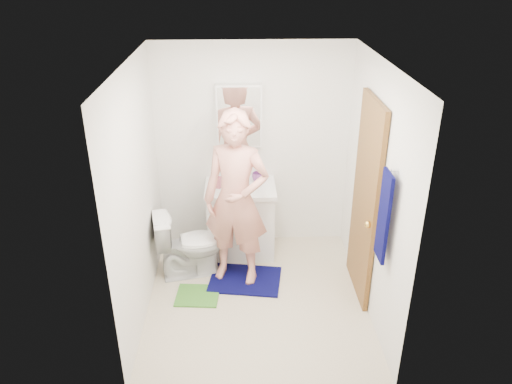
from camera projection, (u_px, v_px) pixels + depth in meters
floor at (257, 299)px, 5.15m from camera, size 2.20×2.40×0.02m
ceiling at (257, 62)px, 4.09m from camera, size 2.20×2.40×0.02m
wall_back at (253, 147)px, 5.71m from camera, size 2.20×0.02×2.40m
wall_front at (263, 269)px, 3.53m from camera, size 2.20×0.02×2.40m
wall_left at (136, 196)px, 4.58m from camera, size 0.02×2.40×2.40m
wall_right at (375, 192)px, 4.66m from camera, size 0.02×2.40×2.40m
vanity_cabinet at (241, 221)px, 5.79m from camera, size 0.75×0.55×0.80m
countertop at (240, 188)px, 5.60m from camera, size 0.79×0.59×0.05m
sink_basin at (240, 187)px, 5.59m from camera, size 0.40×0.40×0.03m
faucet at (240, 175)px, 5.72m from camera, size 0.03×0.03×0.12m
medicine_cabinet at (239, 116)px, 5.46m from camera, size 0.50×0.12×0.70m
mirror_panel at (239, 117)px, 5.41m from camera, size 0.46×0.01×0.66m
door at (365, 201)px, 4.87m from camera, size 0.05×0.80×2.05m
door_knob at (368, 224)px, 4.61m from camera, size 0.07×0.07×0.07m
towel at (384, 217)px, 4.12m from camera, size 0.03×0.24×0.80m
towel_hook at (395, 170)px, 3.94m from camera, size 0.06×0.02×0.02m
toilet at (190, 244)px, 5.39m from camera, size 0.80×0.56×0.75m
bath_mat at (245, 280)px, 5.42m from camera, size 0.83×0.65×0.02m
green_rug at (198, 296)px, 5.17m from camera, size 0.46×0.40×0.02m
soap_dispenser at (217, 180)px, 5.53m from camera, size 0.10×0.10×0.18m
toothbrush_cup at (258, 177)px, 5.69m from camera, size 0.15×0.15×0.10m
man at (236, 200)px, 5.05m from camera, size 0.78×0.62×1.86m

